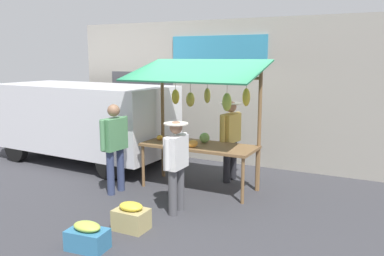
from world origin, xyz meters
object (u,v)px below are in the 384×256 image
object	(u,v)px
shopper_with_ponytail	(176,160)
produce_crate_side	(131,217)
vendor_with_sunhat	(230,134)
market_stall	(200,110)
shopper_in_striped_shirt	(115,142)
parked_van	(80,116)
produce_crate_near	(87,237)

from	to	relation	value
shopper_with_ponytail	produce_crate_side	bearing A→B (deg)	162.73
vendor_with_sunhat	produce_crate_side	world-z (taller)	vendor_with_sunhat
market_stall	shopper_in_striped_shirt	world-z (taller)	market_stall
market_stall	parked_van	distance (m)	3.61
shopper_with_ponytail	parked_van	size ratio (longest dim) A/B	0.34
shopper_with_ponytail	vendor_with_sunhat	bearing A→B (deg)	-4.03
vendor_with_sunhat	shopper_in_striped_shirt	world-z (taller)	shopper_in_striped_shirt
market_stall	produce_crate_side	bearing A→B (deg)	88.47
market_stall	vendor_with_sunhat	xyz separation A→B (m)	(-0.34, -0.71, -0.55)
shopper_in_striped_shirt	produce_crate_near	world-z (taller)	shopper_in_striped_shirt
vendor_with_sunhat	shopper_with_ponytail	xyz separation A→B (m)	(0.13, 2.02, -0.09)
parked_van	market_stall	bearing A→B (deg)	173.72
shopper_in_striped_shirt	shopper_with_ponytail	size ratio (longest dim) A/B	1.10
vendor_with_sunhat	parked_van	world-z (taller)	parked_van
vendor_with_sunhat	produce_crate_side	xyz separation A→B (m)	(0.40, 2.91, -0.79)
market_stall	vendor_with_sunhat	size ratio (longest dim) A/B	1.50
shopper_with_ponytail	produce_crate_side	xyz separation A→B (m)	(0.27, 0.89, -0.70)
parked_van	produce_crate_side	bearing A→B (deg)	144.16
vendor_with_sunhat	parked_van	distance (m)	3.89
shopper_with_ponytail	parked_van	xyz separation A→B (m)	(3.75, -1.85, 0.23)
shopper_in_striped_shirt	produce_crate_side	distance (m)	1.92
shopper_with_ponytail	produce_crate_side	world-z (taller)	shopper_with_ponytail
market_stall	produce_crate_near	world-z (taller)	market_stall
produce_crate_near	shopper_in_striped_shirt	bearing A→B (deg)	-61.60
market_stall	parked_van	world-z (taller)	market_stall
produce_crate_side	market_stall	bearing A→B (deg)	-91.53
market_stall	vendor_with_sunhat	bearing A→B (deg)	-115.45
vendor_with_sunhat	produce_crate_near	bearing A→B (deg)	-0.88
vendor_with_sunhat	shopper_in_striped_shirt	distance (m)	2.35
shopper_in_striped_shirt	vendor_with_sunhat	bearing A→B (deg)	-40.10
vendor_with_sunhat	shopper_in_striped_shirt	size ratio (longest dim) A/B	0.99
market_stall	vendor_with_sunhat	distance (m)	0.96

